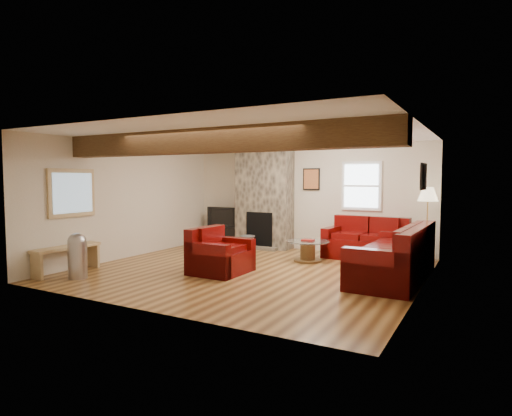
# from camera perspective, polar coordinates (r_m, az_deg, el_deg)

# --- Properties ---
(room) EXTENTS (8.00, 8.00, 8.00)m
(room) POSITION_cam_1_polar(r_m,az_deg,el_deg) (7.88, -0.88, 0.55)
(room) COLOR brown
(room) RESTS_ON ground
(floor) EXTENTS (6.00, 6.00, 0.00)m
(floor) POSITION_cam_1_polar(r_m,az_deg,el_deg) (8.06, -0.87, -8.36)
(floor) COLOR brown
(floor) RESTS_ON ground
(oak_beam) EXTENTS (6.00, 0.36, 0.38)m
(oak_beam) POSITION_cam_1_polar(r_m,az_deg,el_deg) (6.84, -6.15, 8.89)
(oak_beam) COLOR #381F10
(oak_beam) RESTS_ON room
(chimney_breast) EXTENTS (1.40, 0.67, 2.50)m
(chimney_breast) POSITION_cam_1_polar(r_m,az_deg,el_deg) (10.55, 1.09, 1.26)
(chimney_breast) COLOR #3D362F
(chimney_breast) RESTS_ON floor
(back_window) EXTENTS (0.90, 0.08, 1.10)m
(back_window) POSITION_cam_1_polar(r_m,az_deg,el_deg) (9.88, 13.87, 2.87)
(back_window) COLOR white
(back_window) RESTS_ON room
(hatch_window) EXTENTS (0.08, 1.00, 0.90)m
(hatch_window) POSITION_cam_1_polar(r_m,az_deg,el_deg) (8.69, -23.31, 1.87)
(hatch_window) COLOR tan
(hatch_window) RESTS_ON room
(ceiling_dome) EXTENTS (0.40, 0.40, 0.18)m
(ceiling_dome) POSITION_cam_1_polar(r_m,az_deg,el_deg) (8.33, 7.68, 8.89)
(ceiling_dome) COLOR white
(ceiling_dome) RESTS_ON room
(artwork_back) EXTENTS (0.42, 0.06, 0.52)m
(artwork_back) POSITION_cam_1_polar(r_m,az_deg,el_deg) (10.26, 7.38, 3.83)
(artwork_back) COLOR black
(artwork_back) RESTS_ON room
(artwork_right) EXTENTS (0.06, 0.55, 0.42)m
(artwork_right) POSITION_cam_1_polar(r_m,az_deg,el_deg) (7.20, 21.37, 3.93)
(artwork_right) COLOR black
(artwork_right) RESTS_ON room
(sofa_three) EXTENTS (1.08, 2.44, 0.93)m
(sofa_three) POSITION_cam_1_polar(r_m,az_deg,el_deg) (7.63, 17.78, -5.69)
(sofa_three) COLOR #410604
(sofa_three) RESTS_ON floor
(loveseat) EXTENTS (1.73, 1.08, 0.88)m
(loveseat) POSITION_cam_1_polar(r_m,az_deg,el_deg) (9.45, 14.39, -3.93)
(loveseat) COLOR #410604
(loveseat) RESTS_ON floor
(armchair_red) EXTENTS (0.91, 1.03, 0.82)m
(armchair_red) POSITION_cam_1_polar(r_m,az_deg,el_deg) (7.83, -4.71, -5.67)
(armchair_red) COLOR #410604
(armchair_red) RESTS_ON floor
(coffee_table) EXTENTS (0.88, 0.88, 0.46)m
(coffee_table) POSITION_cam_1_polar(r_m,az_deg,el_deg) (8.97, 6.91, -5.72)
(coffee_table) COLOR #432C15
(coffee_table) RESTS_ON floor
(tv_cabinet) EXTENTS (0.92, 0.37, 0.46)m
(tv_cabinet) POSITION_cam_1_polar(r_m,az_deg,el_deg) (11.28, -4.31, -3.62)
(tv_cabinet) COLOR black
(tv_cabinet) RESTS_ON floor
(television) EXTENTS (0.88, 0.12, 0.51)m
(television) POSITION_cam_1_polar(r_m,az_deg,el_deg) (11.23, -4.33, -1.16)
(television) COLOR black
(television) RESTS_ON tv_cabinet
(floor_lamp) EXTENTS (0.40, 0.40, 1.54)m
(floor_lamp) POSITION_cam_1_polar(r_m,az_deg,el_deg) (9.23, 21.94, 1.19)
(floor_lamp) COLOR tan
(floor_lamp) RESTS_ON floor
(pine_bench) EXTENTS (0.30, 1.30, 0.49)m
(pine_bench) POSITION_cam_1_polar(r_m,az_deg,el_deg) (8.56, -23.89, -6.30)
(pine_bench) COLOR tan
(pine_bench) RESTS_ON floor
(pedal_bin) EXTENTS (0.32, 0.32, 0.79)m
(pedal_bin) POSITION_cam_1_polar(r_m,az_deg,el_deg) (8.00, -22.71, -5.87)
(pedal_bin) COLOR #A3A3A8
(pedal_bin) RESTS_ON floor
(coal_bucket) EXTENTS (0.38, 0.38, 0.35)m
(coal_bucket) POSITION_cam_1_polar(r_m,az_deg,el_deg) (10.33, -1.10, -4.62)
(coal_bucket) COLOR slate
(coal_bucket) RESTS_ON floor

